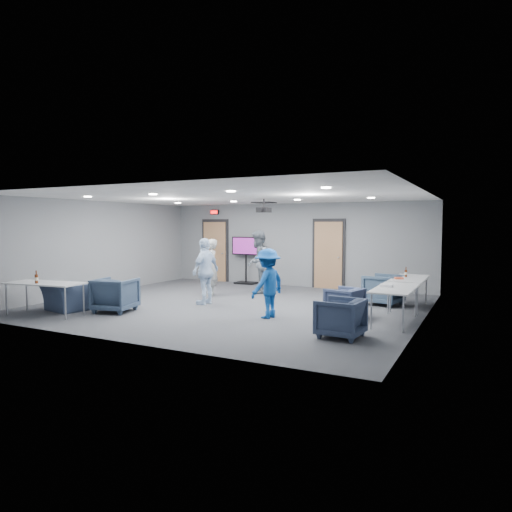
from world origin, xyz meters
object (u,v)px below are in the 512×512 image
at_px(chair_right_c, 340,318).
at_px(table_right_a, 410,280).
at_px(chair_right_b, 344,302).
at_px(projector, 264,210).
at_px(person_d, 268,283).
at_px(table_right_b, 395,290).
at_px(bottle_right, 406,273).
at_px(person_a, 211,267).
at_px(person_c, 206,271).
at_px(person_b, 258,262).
at_px(tv_stand, 246,257).
at_px(chair_front_b, 66,297).
at_px(bottle_front, 36,279).
at_px(chair_front_a, 115,295).
at_px(table_front_left, 45,285).
at_px(chair_right_a, 383,289).

distance_m(chair_right_c, table_right_a, 3.67).
relative_size(chair_right_b, projector, 2.00).
height_order(chair_right_c, projector, projector).
distance_m(person_d, table_right_b, 2.65).
distance_m(chair_right_c, bottle_right, 3.80).
distance_m(person_a, person_c, 1.35).
relative_size(person_b, tv_stand, 1.15).
relative_size(chair_front_b, bottle_front, 3.40).
height_order(chair_front_a, bottle_right, bottle_right).
relative_size(chair_right_c, table_front_left, 0.42).
distance_m(chair_right_c, table_right_b, 1.84).
relative_size(person_c, chair_front_a, 1.93).
bearing_deg(table_front_left, chair_front_b, 85.03).
bearing_deg(chair_right_c, person_b, -133.39).
xyz_separation_m(person_b, chair_right_c, (3.68, -4.02, -0.56)).
xyz_separation_m(person_a, table_right_a, (5.30, 0.61, -0.12)).
xyz_separation_m(chair_front_b, bottle_right, (7.03, 4.16, 0.51)).
xyz_separation_m(person_b, table_right_b, (4.33, -2.32, -0.23)).
bearing_deg(table_right_a, chair_front_a, 121.15).
distance_m(chair_right_a, bottle_right, 0.69).
bearing_deg(table_right_b, projector, 70.06).
height_order(person_d, tv_stand, tv_stand).
xyz_separation_m(person_a, chair_right_a, (4.65, 0.74, -0.42)).
xyz_separation_m(person_b, table_front_left, (-2.78, -5.04, -0.23)).
distance_m(person_d, chair_front_a, 3.59).
bearing_deg(chair_right_a, table_front_left, -40.78).
relative_size(person_a, chair_front_a, 1.85).
xyz_separation_m(person_b, chair_right_b, (3.23, -2.19, -0.60)).
bearing_deg(table_right_a, projector, 98.97).
bearing_deg(chair_right_a, bottle_right, 104.37).
distance_m(person_b, table_front_left, 5.76).
xyz_separation_m(person_a, chair_right_c, (4.65, -2.99, -0.45)).
relative_size(person_c, table_front_left, 0.90).
xyz_separation_m(person_b, bottle_right, (4.21, -0.28, -0.10)).
bearing_deg(chair_front_b, projector, -124.20).
xyz_separation_m(person_a, person_c, (0.62, -1.20, 0.04)).
relative_size(chair_front_a, projector, 2.44).
relative_size(chair_right_c, table_right_a, 0.43).
bearing_deg(tv_stand, chair_right_c, -48.91).
xyz_separation_m(table_right_a, tv_stand, (-5.64, 2.13, 0.22)).
bearing_deg(chair_front_b, bottle_right, -138.16).
bearing_deg(person_b, table_right_b, 49.59).
xyz_separation_m(chair_right_b, table_front_left, (-6.00, -2.85, 0.36)).
height_order(chair_front_a, table_right_b, chair_front_a).
xyz_separation_m(chair_right_a, projector, (-3.00, -0.71, 2.02)).
xyz_separation_m(person_b, chair_right_a, (3.68, -0.29, -0.53)).
relative_size(person_d, table_right_a, 0.84).
height_order(table_front_left, projector, projector).
height_order(chair_right_b, chair_front_a, chair_front_a).
distance_m(person_d, chair_front_b, 4.82).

